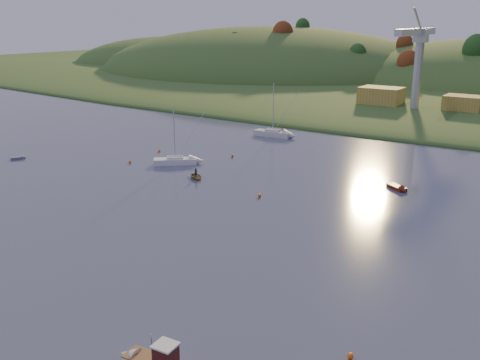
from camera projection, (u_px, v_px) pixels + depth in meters
The scene contains 20 objects.
shore_slope at pixel (448, 98), 175.71m from camera, with size 640.00×150.00×7.00m, color #30491D.
hill_left_far at pixel (175, 66), 300.75m from camera, with size 120.00×100.00×32.00m, color #30491D.
hill_left at pixel (268, 74), 251.52m from camera, with size 170.00×140.00×44.00m, color #30491D.
hillside_trees at pixel (461, 92), 191.63m from camera, with size 280.00×50.00×32.00m, color #1C4518, non-canonical shape.
wharf at pixel (427, 114), 138.48m from camera, with size 42.00×16.00×2.40m, color slate.
shed_west at pixel (381, 96), 145.16m from camera, with size 11.00×8.00×4.80m, color #A48936.
shed_east at pixel (463, 104), 134.89m from camera, with size 9.00×7.00×4.00m, color #A48936.
dock_crane at pixel (418, 51), 132.61m from camera, with size 3.20×28.00×20.30m.
fishing_boat at pixel (149, 359), 39.23m from camera, with size 5.43×2.04×3.40m.
sailboat_near at pixel (175, 160), 95.01m from camera, with size 7.28×6.63×10.54m.
sailboat_far at pixel (273, 133), 117.89m from camera, with size 8.54×2.96×11.68m.
canoe at pixel (196, 177), 86.45m from camera, with size 2.35×3.29×0.68m, color olive.
paddler at pixel (196, 174), 86.34m from camera, with size 0.55×0.36×1.49m, color black.
red_tender at pixel (400, 189), 80.38m from camera, with size 3.99×3.35×1.34m.
grey_dinghy at pixel (21, 158), 98.82m from camera, with size 2.43×2.77×1.01m.
buoy_0 at pixel (350, 356), 40.47m from camera, with size 0.50×0.50×0.50m, color #FB5A0D.
buoy_1 at pixel (260, 195), 77.48m from camera, with size 0.50×0.50×0.50m, color #FB5A0D.
buoy_2 at pixel (159, 151), 103.93m from camera, with size 0.50×0.50×0.50m, color #FB5A0D.
buoy_3 at pixel (232, 156), 100.14m from camera, with size 0.50×0.50×0.50m, color #FB5A0D.
buoy_4 at pixel (130, 162), 95.83m from camera, with size 0.50×0.50×0.50m, color #FB5A0D.
Camera 1 is at (41.08, -19.36, 24.67)m, focal length 40.00 mm.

